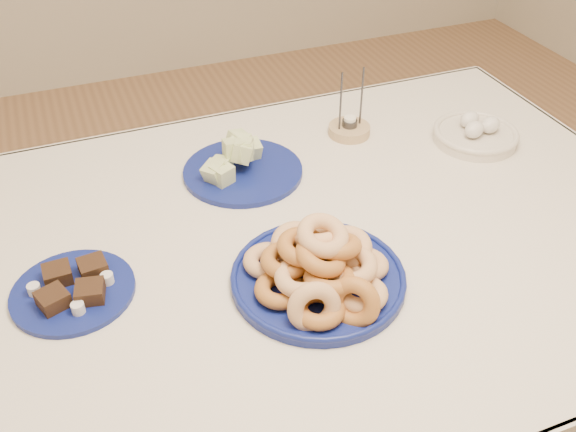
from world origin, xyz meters
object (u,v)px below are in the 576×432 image
object	(u,v)px
donut_platter	(320,269)
melon_plate	(240,163)
egg_bowl	(476,134)
dining_table	(279,280)
candle_holder	(349,129)
brownie_plate	(73,289)

from	to	relation	value
donut_platter	melon_plate	size ratio (longest dim) A/B	1.23
egg_bowl	donut_platter	bearing A→B (deg)	-149.79
dining_table	donut_platter	world-z (taller)	donut_platter
dining_table	egg_bowl	world-z (taller)	egg_bowl
dining_table	candle_holder	world-z (taller)	candle_holder
candle_holder	brownie_plate	bearing A→B (deg)	-155.04
candle_holder	egg_bowl	bearing A→B (deg)	-27.86
candle_holder	dining_table	bearing A→B (deg)	-133.67
donut_platter	egg_bowl	distance (m)	0.65
dining_table	donut_platter	xyz separation A→B (m)	(0.02, -0.14, 0.15)
dining_table	egg_bowl	xyz separation A→B (m)	(0.59, 0.18, 0.13)
egg_bowl	melon_plate	bearing A→B (deg)	172.61
candle_holder	egg_bowl	size ratio (longest dim) A/B	0.66
donut_platter	candle_holder	size ratio (longest dim) A/B	2.37
melon_plate	brownie_plate	distance (m)	0.48
brownie_plate	egg_bowl	xyz separation A→B (m)	(0.99, 0.19, 0.01)
donut_platter	brownie_plate	bearing A→B (deg)	161.45
egg_bowl	dining_table	bearing A→B (deg)	-162.55
brownie_plate	candle_holder	world-z (taller)	candle_holder
dining_table	egg_bowl	size ratio (longest dim) A/B	6.50
melon_plate	egg_bowl	world-z (taller)	melon_plate
melon_plate	brownie_plate	xyz separation A→B (m)	(-0.40, -0.26, -0.02)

